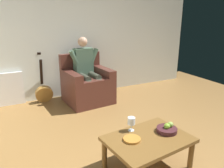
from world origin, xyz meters
TOP-DOWN VIEW (x-y plane):
  - wall_back at (0.00, -3.03)m, footprint 5.87×0.06m
  - armchair at (-0.10, -2.47)m, footprint 0.92×0.87m
  - person_seated at (-0.10, -2.47)m, footprint 0.63×0.62m
  - coffee_table at (0.01, -0.22)m, footprint 0.97×0.74m
  - guitar at (0.69, -2.83)m, footprint 0.34×0.33m
  - radiator at (1.39, -2.96)m, footprint 0.70×0.06m
  - wine_glass_near at (0.10, -0.44)m, footprint 0.09×0.09m
  - fruit_bowl at (-0.26, -0.24)m, footprint 0.24×0.24m
  - decorative_dish at (0.20, -0.26)m, footprint 0.19×0.19m

SIDE VIEW (x-z plane):
  - guitar at x=0.69m, z-range -0.28..0.71m
  - radiator at x=1.39m, z-range 0.00..0.64m
  - coffee_table at x=0.01m, z-range 0.14..0.53m
  - armchair at x=-0.10m, z-range -0.13..0.82m
  - decorative_dish at x=0.20m, z-range 0.39..0.41m
  - fruit_bowl at x=-0.26m, z-range 0.37..0.48m
  - wine_glass_near at x=0.10m, z-range 0.42..0.59m
  - person_seated at x=-0.10m, z-range 0.05..1.33m
  - wall_back at x=0.00m, z-range 0.00..2.66m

